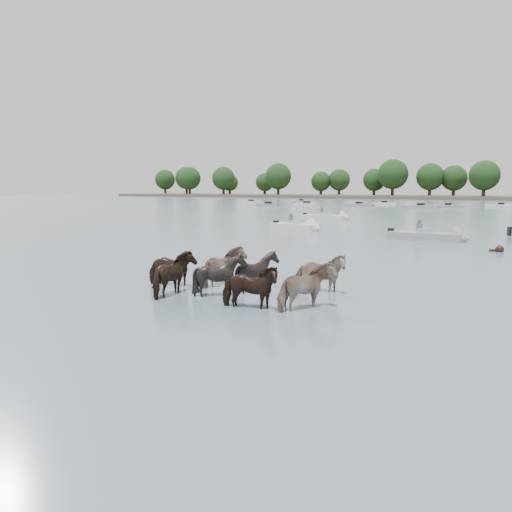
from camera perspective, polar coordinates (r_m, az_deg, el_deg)
The scene contains 8 objects.
ground at distance 15.84m, azimuth -3.04°, elevation -4.34°, with size 400.00×400.00×0.00m, color #4A5C6A.
shoreline at distance 180.82m, azimuth 6.18°, elevation 6.71°, with size 160.00×30.00×1.00m, color #4C4233.
pony_herd at distance 15.70m, azimuth -2.14°, elevation -2.39°, with size 7.09×4.36×1.51m.
swimming_pony at distance 29.23m, azimuth 25.60°, elevation 0.64°, with size 0.72×0.44×0.44m.
motorboat_a at distance 40.28m, azimuth 5.22°, elevation 3.26°, with size 4.66×2.28×1.92m.
motorboat_b at distance 34.06m, azimuth 19.68°, elevation 2.04°, with size 5.10×1.64×1.92m.
motorboat_f at distance 54.12m, azimuth 8.48°, elevation 4.32°, with size 5.30×1.84×1.92m.
treeline at distance 178.98m, azimuth 5.81°, elevation 8.71°, with size 147.69×21.74×12.23m.
Camera 1 is at (8.91, -12.67, 3.28)m, focal length 35.61 mm.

